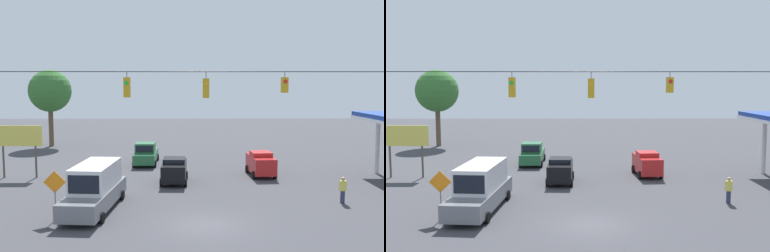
# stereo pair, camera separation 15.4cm
# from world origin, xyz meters

# --- Properties ---
(ground_plane) EXTENTS (140.00, 140.00, 0.00)m
(ground_plane) POSITION_xyz_m (0.00, 0.00, 0.00)
(ground_plane) COLOR #3D3D42
(overhead_signal_span) EXTENTS (22.39, 0.38, 8.84)m
(overhead_signal_span) POSITION_xyz_m (0.10, 0.93, 5.49)
(overhead_signal_span) COLOR #939399
(overhead_signal_span) RESTS_ON ground_plane
(sedan_red_oncoming_far) EXTENTS (2.19, 4.01, 2.02)m
(sedan_red_oncoming_far) POSITION_xyz_m (-5.25, -12.51, 1.05)
(sedan_red_oncoming_far) COLOR red
(sedan_red_oncoming_far) RESTS_ON ground_plane
(pickup_truck_green_withflow_far) EXTENTS (2.21, 5.41, 2.12)m
(pickup_truck_green_withflow_far) POSITION_xyz_m (4.84, -17.78, 0.98)
(pickup_truck_green_withflow_far) COLOR #236038
(pickup_truck_green_withflow_far) RESTS_ON ground_plane
(box_truck_grey_parked_shoulder) EXTENTS (2.92, 7.56, 2.82)m
(box_truck_grey_parked_shoulder) POSITION_xyz_m (6.58, -3.05, 1.40)
(box_truck_grey_parked_shoulder) COLOR slate
(box_truck_grey_parked_shoulder) RESTS_ON ground_plane
(sedan_black_withflow_mid) EXTENTS (2.13, 4.06, 1.94)m
(sedan_black_withflow_mid) POSITION_xyz_m (1.92, -10.08, 1.01)
(sedan_black_withflow_mid) COLOR black
(sedan_black_withflow_mid) RESTS_ON ground_plane
(traffic_cone_nearest) EXTENTS (0.39, 0.39, 0.56)m
(traffic_cone_nearest) POSITION_xyz_m (6.94, -2.96, 0.28)
(traffic_cone_nearest) COLOR orange
(traffic_cone_nearest) RESTS_ON ground_plane
(traffic_cone_second) EXTENTS (0.39, 0.39, 0.56)m
(traffic_cone_second) POSITION_xyz_m (7.15, -5.00, 0.28)
(traffic_cone_second) COLOR orange
(traffic_cone_second) RESTS_ON ground_plane
(traffic_cone_third) EXTENTS (0.39, 0.39, 0.56)m
(traffic_cone_third) POSITION_xyz_m (7.03, -7.26, 0.28)
(traffic_cone_third) COLOR orange
(traffic_cone_third) RESTS_ON ground_plane
(traffic_cone_fourth) EXTENTS (0.39, 0.39, 0.56)m
(traffic_cone_fourth) POSITION_xyz_m (6.88, -9.41, 0.28)
(traffic_cone_fourth) COLOR orange
(traffic_cone_fourth) RESTS_ON ground_plane
(traffic_cone_fifth) EXTENTS (0.39, 0.39, 0.56)m
(traffic_cone_fifth) POSITION_xyz_m (6.94, -11.32, 0.28)
(traffic_cone_fifth) COLOR orange
(traffic_cone_fifth) RESTS_ON ground_plane
(roadside_billboard) EXTENTS (3.77, 0.16, 4.29)m
(roadside_billboard) POSITION_xyz_m (14.61, -12.00, 3.13)
(roadside_billboard) COLOR #4C473D
(roadside_billboard) RESTS_ON ground_plane
(work_zone_sign) EXTENTS (1.27, 0.06, 2.84)m
(work_zone_sign) POSITION_xyz_m (8.40, -0.98, 1.99)
(work_zone_sign) COLOR slate
(work_zone_sign) RESTS_ON ground_plane
(pedestrian) EXTENTS (0.40, 0.28, 1.73)m
(pedestrian) POSITION_xyz_m (-9.10, -4.19, 0.87)
(pedestrian) COLOR #2D334C
(pedestrian) RESTS_ON ground_plane
(tree_horizon_left) EXTENTS (5.13, 5.13, 9.34)m
(tree_horizon_left) POSITION_xyz_m (17.55, -29.72, 6.72)
(tree_horizon_left) COLOR brown
(tree_horizon_left) RESTS_ON ground_plane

